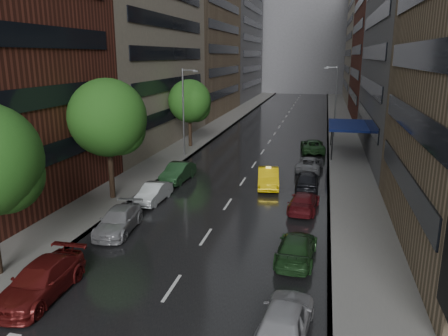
% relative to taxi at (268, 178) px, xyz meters
% --- Properties ---
extents(road, '(14.00, 140.00, 0.01)m').
position_rel_taxi_xyz_m(road, '(-2.29, 29.06, -0.77)').
color(road, black).
rests_on(road, ground).
extents(sidewalk_left, '(4.00, 140.00, 0.15)m').
position_rel_taxi_xyz_m(sidewalk_left, '(-11.29, 29.06, -0.70)').
color(sidewalk_left, gray).
rests_on(sidewalk_left, ground).
extents(sidewalk_right, '(4.00, 140.00, 0.15)m').
position_rel_taxi_xyz_m(sidewalk_right, '(6.71, 29.06, -0.70)').
color(sidewalk_right, gray).
rests_on(sidewalk_right, ground).
extents(buildings_left, '(8.00, 108.00, 38.00)m').
position_rel_taxi_xyz_m(buildings_left, '(-17.29, 37.85, 15.21)').
color(buildings_left, maroon).
rests_on(buildings_left, ground).
extents(buildings_right, '(8.05, 109.10, 36.00)m').
position_rel_taxi_xyz_m(buildings_right, '(12.71, 35.77, 14.26)').
color(buildings_right, '#937A5B').
rests_on(buildings_right, ground).
extents(building_far, '(40.00, 14.00, 32.00)m').
position_rel_taxi_xyz_m(building_far, '(-2.29, 97.06, 15.23)').
color(building_far, slate).
rests_on(building_far, ground).
extents(tree_mid, '(5.59, 5.59, 8.90)m').
position_rel_taxi_xyz_m(tree_mid, '(-10.89, -5.72, 5.32)').
color(tree_mid, '#382619').
rests_on(tree_mid, ground).
extents(tree_far, '(4.90, 4.90, 7.81)m').
position_rel_taxi_xyz_m(tree_far, '(-10.89, 13.83, 4.56)').
color(tree_far, '#382619').
rests_on(tree_far, ground).
extents(taxi, '(2.27, 4.88, 1.55)m').
position_rel_taxi_xyz_m(taxi, '(0.00, 0.00, 0.00)').
color(taxi, yellow).
rests_on(taxi, ground).
extents(parked_cars_left, '(2.42, 23.82, 1.56)m').
position_rel_taxi_xyz_m(parked_cars_left, '(-7.69, -10.14, -0.04)').
color(parked_cars_left, '#5D1312').
rests_on(parked_cars_left, ground).
extents(parked_cars_right, '(2.96, 38.71, 1.58)m').
position_rel_taxi_xyz_m(parked_cars_right, '(3.11, -1.51, -0.06)').
color(parked_cars_right, '#9D9CA1').
rests_on(parked_cars_right, ground).
extents(street_lamp_left, '(1.74, 0.22, 9.00)m').
position_rel_taxi_xyz_m(street_lamp_left, '(-10.01, 9.06, 4.11)').
color(street_lamp_left, gray).
rests_on(street_lamp_left, sidewalk_left).
extents(street_lamp_right, '(1.74, 0.22, 9.00)m').
position_rel_taxi_xyz_m(street_lamp_right, '(5.43, 24.06, 4.11)').
color(street_lamp_right, gray).
rests_on(street_lamp_right, sidewalk_right).
extents(awning, '(4.00, 8.00, 3.12)m').
position_rel_taxi_xyz_m(awning, '(6.70, 14.06, 2.36)').
color(awning, navy).
rests_on(awning, sidewalk_right).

